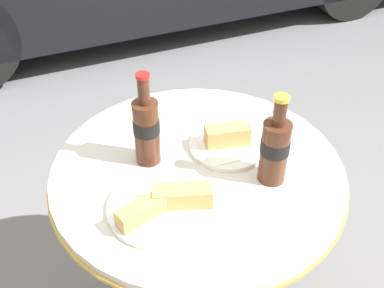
{
  "coord_description": "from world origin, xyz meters",
  "views": [
    {
      "loc": [
        -0.37,
        -0.86,
        1.61
      ],
      "look_at": [
        0.0,
        0.04,
        0.83
      ],
      "focal_mm": 45.0,
      "sensor_mm": 36.0,
      "label": 1
    }
  ],
  "objects": [
    {
      "name": "cola_bottle_left",
      "position": [
        0.16,
        -0.11,
        0.87
      ],
      "size": [
        0.07,
        0.07,
        0.25
      ],
      "color": "#4C2819",
      "rests_on": "bistro_table"
    },
    {
      "name": "bistro_table",
      "position": [
        0.0,
        0.0,
        0.62
      ],
      "size": [
        0.78,
        0.78,
        0.78
      ],
      "color": "gold",
      "rests_on": "ground_plane"
    },
    {
      "name": "cola_bottle_right",
      "position": [
        -0.11,
        0.08,
        0.88
      ],
      "size": [
        0.07,
        0.07,
        0.26
      ],
      "color": "#4C2819",
      "rests_on": "bistro_table"
    },
    {
      "name": "lunch_plate_far",
      "position": [
        -0.13,
        -0.11,
        0.79
      ],
      "size": [
        0.25,
        0.25,
        0.06
      ],
      "color": "white",
      "rests_on": "bistro_table"
    },
    {
      "name": "lunch_plate_near",
      "position": [
        0.11,
        0.05,
        0.8
      ],
      "size": [
        0.21,
        0.21,
        0.07
      ],
      "color": "white",
      "rests_on": "bistro_table"
    }
  ]
}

